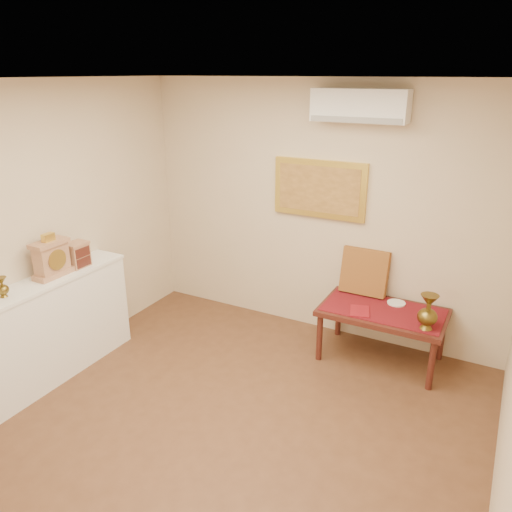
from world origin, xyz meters
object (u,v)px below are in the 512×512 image
Objects in this scene: wooden_chest at (77,255)px; low_table at (383,316)px; display_ledge at (37,336)px; brass_urn_tall at (428,308)px; mantel_clock at (52,258)px.

wooden_chest is 3.02m from low_table.
display_ledge reaches higher than low_table.
brass_urn_tall reaches higher than low_table.
mantel_clock is at bearing 87.69° from display_ledge.
mantel_clock is 1.68× the size of wooden_chest.
mantel_clock is (0.01, 0.28, 0.66)m from display_ledge.
low_table is (2.67, 1.88, -0.01)m from display_ledge.
low_table is (2.66, 1.60, -0.67)m from mantel_clock.
display_ledge is 3.27m from low_table.
low_table is at bearing 35.10° from display_ledge.
wooden_chest reaches higher than brass_urn_tall.
wooden_chest is at bearing -153.41° from low_table.
wooden_chest is at bearing 86.83° from display_ledge.
wooden_chest is 0.20× the size of low_table.
mantel_clock is 0.29m from wooden_chest.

